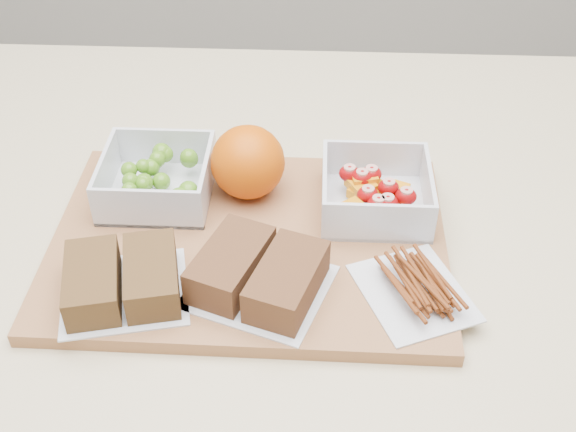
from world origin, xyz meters
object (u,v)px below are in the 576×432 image
(pretzel_bag, at_px, (415,284))
(fruit_container, at_px, (375,194))
(orange, at_px, (248,162))
(grape_container, at_px, (159,179))
(sandwich_bag_left, at_px, (122,280))
(cutting_board, at_px, (249,243))
(sandwich_bag_center, at_px, (259,274))

(pretzel_bag, bearing_deg, fruit_container, 104.12)
(orange, relative_size, pretzel_bag, 0.59)
(grape_container, height_order, sandwich_bag_left, grape_container)
(sandwich_bag_left, distance_m, pretzel_bag, 0.28)
(cutting_board, relative_size, fruit_container, 3.54)
(grape_container, height_order, orange, orange)
(grape_container, bearing_deg, sandwich_bag_left, -92.39)
(sandwich_bag_left, bearing_deg, sandwich_bag_center, 5.79)
(fruit_container, distance_m, pretzel_bag, 0.14)
(sandwich_bag_left, relative_size, sandwich_bag_center, 0.88)
(grape_container, height_order, pretzel_bag, grape_container)
(cutting_board, relative_size, orange, 5.01)
(orange, distance_m, sandwich_bag_left, 0.20)
(orange, xyz_separation_m, pretzel_bag, (0.18, -0.15, -0.03))
(sandwich_bag_left, relative_size, pretzel_bag, 0.99)
(fruit_container, bearing_deg, pretzel_bag, -75.88)
(grape_container, distance_m, pretzel_bag, 0.31)
(fruit_container, bearing_deg, sandwich_bag_center, -132.19)
(fruit_container, distance_m, sandwich_bag_center, 0.18)
(orange, bearing_deg, sandwich_bag_left, -122.75)
(cutting_board, bearing_deg, sandwich_bag_left, -141.87)
(fruit_container, distance_m, orange, 0.15)
(cutting_board, xyz_separation_m, grape_container, (-0.11, 0.07, 0.03))
(grape_container, bearing_deg, pretzel_bag, -27.66)
(cutting_board, distance_m, fruit_container, 0.15)
(cutting_board, xyz_separation_m, sandwich_bag_left, (-0.11, -0.09, 0.03))
(fruit_container, bearing_deg, sandwich_bag_left, -149.99)
(orange, relative_size, sandwich_bag_center, 0.52)
(pretzel_bag, bearing_deg, grape_container, 152.34)
(grape_container, xyz_separation_m, sandwich_bag_center, (0.12, -0.14, -0.00))
(cutting_board, bearing_deg, pretzel_bag, -23.53)
(fruit_container, height_order, sandwich_bag_left, fruit_container)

